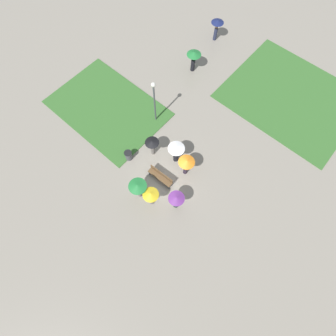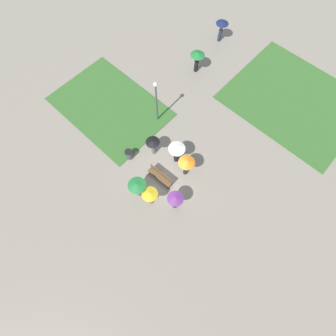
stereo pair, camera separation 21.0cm
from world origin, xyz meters
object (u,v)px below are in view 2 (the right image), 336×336
lone_walker_mid_plaza (222,27)px  crowd_person_green (137,187)px  lone_walker_far_path (197,57)px  crowd_person_black (153,144)px  crowd_person_purple (175,200)px  crowd_person_orange (186,164)px  trash_bin (129,154)px  crowd_person_yellow (150,195)px  lamp_post (156,97)px  crowd_person_white (177,151)px  park_bench (161,176)px

lone_walker_mid_plaza → crowd_person_green: bearing=86.1°
lone_walker_far_path → crowd_person_black: bearing=88.7°
crowd_person_purple → crowd_person_orange: (-1.07, 2.28, 0.36)m
trash_bin → crowd_person_purple: (4.90, -0.45, 0.73)m
crowd_person_orange → crowd_person_yellow: (-0.31, -3.18, -0.19)m
crowd_person_green → lone_walker_mid_plaza: size_ratio=1.02×
crowd_person_green → trash_bin: bearing=-166.2°
crowd_person_green → lone_walker_far_path: (-4.43, 11.20, -0.08)m
lamp_post → crowd_person_green: lamp_post is taller
lamp_post → crowd_person_purple: (5.69, -4.24, -1.52)m
lone_walker_mid_plaza → lone_walker_far_path: bearing=78.0°
trash_bin → lone_walker_mid_plaza: size_ratio=0.44×
lamp_post → crowd_person_orange: (4.62, -1.96, -1.16)m
lamp_post → crowd_person_black: 3.26m
crowd_person_yellow → crowd_person_green: (-0.95, -0.18, 0.18)m
crowd_person_yellow → lone_walker_far_path: 12.27m
crowd_person_purple → crowd_person_green: size_ratio=0.88×
trash_bin → lone_walker_mid_plaza: lone_walker_mid_plaza is taller
lone_walker_far_path → lone_walker_mid_plaza: 4.30m
crowd_person_yellow → crowd_person_black: bearing=30.8°
crowd_person_white → crowd_person_orange: bearing=-128.7°
crowd_person_purple → lamp_post: bearing=139.8°
crowd_person_purple → lone_walker_mid_plaza: lone_walker_mid_plaza is taller
lamp_post → lone_walker_mid_plaza: size_ratio=2.15×
crowd_person_black → lone_walker_mid_plaza: (-3.70, 12.42, 0.14)m
crowd_person_yellow → crowd_person_green: size_ratio=0.93×
crowd_person_purple → lone_walker_mid_plaza: (-7.56, 14.35, 0.27)m
crowd_person_green → lone_walker_mid_plaza: bearing=153.1°
crowd_person_purple → crowd_person_black: crowd_person_black is taller
park_bench → crowd_person_yellow: crowd_person_yellow is taller
crowd_person_black → crowd_person_green: (1.53, -3.00, 0.22)m
lamp_post → lone_walker_mid_plaza: bearing=100.4°
lamp_post → lone_walker_mid_plaza: (-1.86, 10.11, -1.25)m
crowd_person_purple → crowd_person_black: bearing=150.0°
crowd_person_orange → lone_walker_mid_plaza: crowd_person_orange is taller
trash_bin → crowd_person_black: bearing=54.8°
crowd_person_black → crowd_person_purple: bearing=-177.5°
crowd_person_orange → crowd_person_green: size_ratio=1.01×
trash_bin → crowd_person_black: size_ratio=0.48×
crowd_person_orange → lone_walker_mid_plaza: bearing=-36.8°
lamp_post → lone_walker_far_path: bearing=100.3°
crowd_person_white → crowd_person_orange: (1.17, -0.33, 0.16)m
trash_bin → crowd_person_yellow: crowd_person_yellow is taller
crowd_person_purple → crowd_person_black: (-3.86, 1.93, 0.13)m
crowd_person_white → trash_bin: bearing=106.3°
crowd_person_black → trash_bin: bearing=83.8°
crowd_person_black → lone_walker_far_path: bearing=-41.4°
crowd_person_purple → crowd_person_white: crowd_person_white is taller
lamp_post → lone_walker_far_path: lamp_post is taller
park_bench → crowd_person_purple: (2.05, -0.77, 0.68)m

